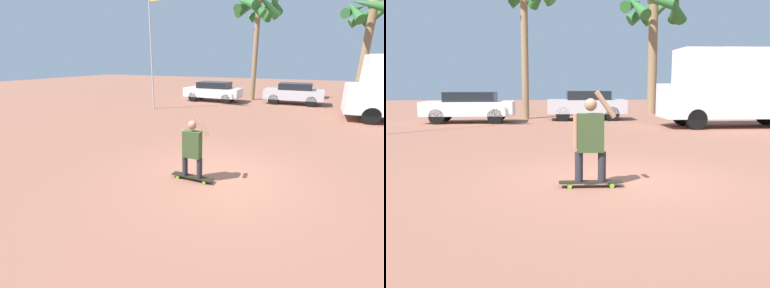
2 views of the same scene
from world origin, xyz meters
TOP-DOWN VIEW (x-y plane):
  - ground_plane at (0.00, 0.00)m, footprint 80.00×80.00m
  - skateboard at (-0.58, -0.50)m, footprint 1.09×0.22m
  - person_skateboarder at (-0.58, -0.50)m, footprint 0.74×0.22m
  - parked_car_silver at (0.64, 13.42)m, footprint 3.83×1.75m
  - parked_car_white at (-4.88, 12.30)m, footprint 4.11×1.79m
  - palm_tree_near_van at (4.91, 17.49)m, footprint 4.08×4.01m
  - palm_tree_center_background at (-2.41, 14.29)m, footprint 3.63×3.62m
  - flagpole at (-7.04, 7.72)m, footprint 0.99×0.12m

SIDE VIEW (x-z plane):
  - ground_plane at x=0.00m, z-range 0.00..0.00m
  - skateboard at x=-0.58m, z-range 0.03..0.13m
  - parked_car_white at x=-4.88m, z-range 0.06..1.47m
  - parked_car_silver at x=0.64m, z-range 0.06..1.49m
  - person_skateboarder at x=-0.58m, z-range 0.11..1.68m
  - flagpole at x=-7.04m, z-range 0.55..7.56m
  - palm_tree_near_van at x=4.91m, z-range 2.19..9.44m
  - palm_tree_center_background at x=-2.41m, z-range 2.53..9.96m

